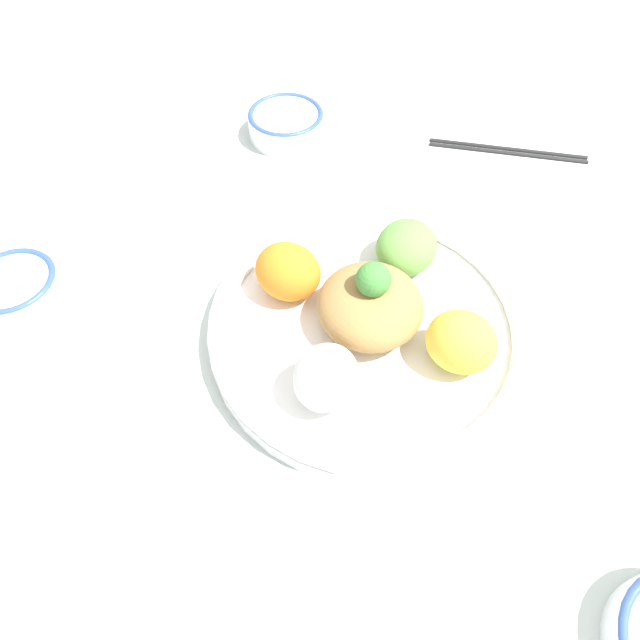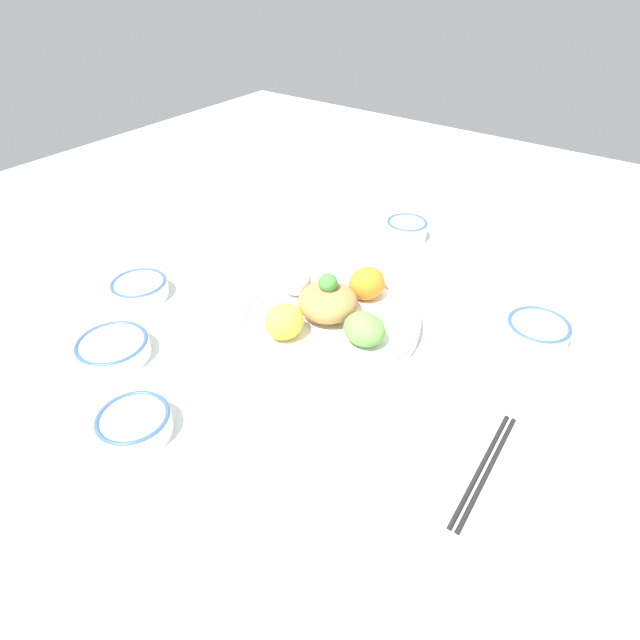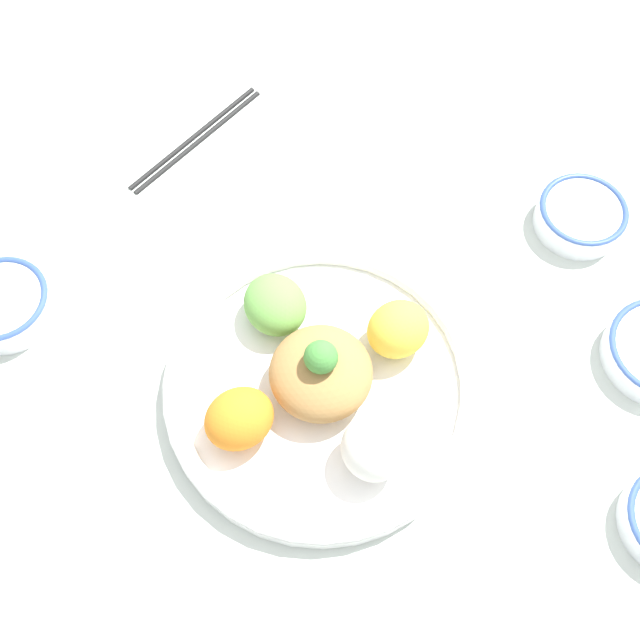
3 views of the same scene
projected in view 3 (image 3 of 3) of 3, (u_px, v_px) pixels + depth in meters
name	position (u px, v px, depth m)	size (l,w,h in m)	color
ground_plane	(322.00, 400.00, 0.80)	(2.40, 2.40, 0.00)	silver
salad_platter	(321.00, 382.00, 0.78)	(0.33, 0.33, 0.11)	white
sauce_bowl_red	(581.00, 215.00, 0.89)	(0.10, 0.10, 0.03)	white
sauce_bowl_dark	(3.00, 304.00, 0.83)	(0.11, 0.11, 0.04)	white
chopsticks_pair_near	(196.00, 138.00, 0.96)	(0.03, 0.22, 0.01)	black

